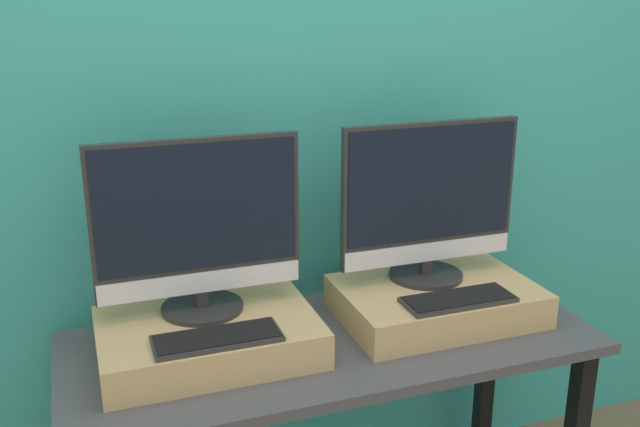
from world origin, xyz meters
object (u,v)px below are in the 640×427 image
at_px(monitor_left, 198,226).
at_px(keyboard_left, 217,338).
at_px(monitor_right, 429,201).
at_px(keyboard_right, 458,299).

distance_m(monitor_left, keyboard_left, 0.29).
height_order(monitor_left, monitor_right, same).
xyz_separation_m(keyboard_left, monitor_right, (0.66, 0.19, 0.23)).
relative_size(keyboard_left, monitor_right, 0.58).
height_order(monitor_right, keyboard_right, monitor_right).
xyz_separation_m(keyboard_left, keyboard_right, (0.66, 0.00, 0.00)).
bearing_deg(keyboard_right, monitor_right, 90.00).
bearing_deg(keyboard_left, monitor_left, 90.00).
distance_m(keyboard_left, monitor_right, 0.72).
xyz_separation_m(monitor_left, keyboard_right, (0.66, -0.19, -0.23)).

